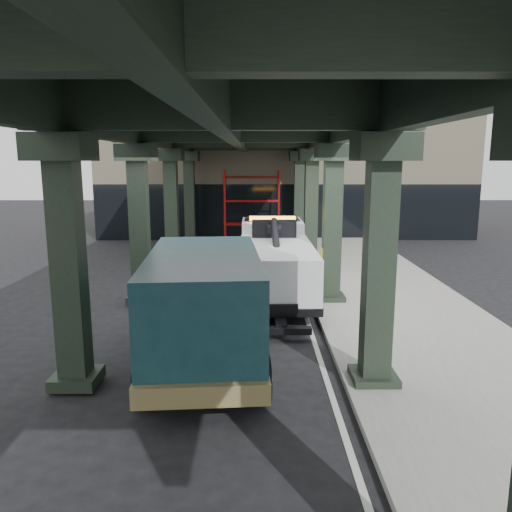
{
  "coord_description": "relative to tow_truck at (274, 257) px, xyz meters",
  "views": [
    {
      "loc": [
        0.22,
        -13.43,
        4.5
      ],
      "look_at": [
        0.23,
        1.22,
        1.7
      ],
      "focal_mm": 35.0,
      "sensor_mm": 36.0,
      "label": 1
    }
  ],
  "objects": [
    {
      "name": "ground",
      "position": [
        -0.85,
        -3.23,
        -1.27
      ],
      "size": [
        90.0,
        90.0,
        0.0
      ],
      "primitive_type": "plane",
      "color": "black",
      "rests_on": "ground"
    },
    {
      "name": "scaffolding",
      "position": [
        -0.85,
        11.41,
        0.83
      ],
      "size": [
        3.08,
        0.88,
        4.0
      ],
      "color": "#B7120E",
      "rests_on": "ground"
    },
    {
      "name": "tow_truck",
      "position": [
        0.0,
        0.0,
        0.0
      ],
      "size": [
        2.47,
        8.0,
        2.61
      ],
      "rotation": [
        0.0,
        0.0,
        0.01
      ],
      "color": "black",
      "rests_on": "ground"
    },
    {
      "name": "lane_stripe",
      "position": [
        0.85,
        -1.23,
        -1.27
      ],
      "size": [
        0.12,
        38.0,
        0.01
      ],
      "primitive_type": "cube",
      "color": "silver",
      "rests_on": "ground"
    },
    {
      "name": "sidewalk",
      "position": [
        3.65,
        -1.23,
        -1.2
      ],
      "size": [
        5.0,
        40.0,
        0.15
      ],
      "primitive_type": "cube",
      "color": "gray",
      "rests_on": "ground"
    },
    {
      "name": "towed_van",
      "position": [
        -1.77,
        -5.94,
        0.1
      ],
      "size": [
        2.93,
        6.48,
        2.56
      ],
      "rotation": [
        0.0,
        0.0,
        0.07
      ],
      "color": "#10333A",
      "rests_on": "ground"
    },
    {
      "name": "building",
      "position": [
        1.15,
        16.77,
        2.73
      ],
      "size": [
        22.0,
        10.0,
        8.0
      ],
      "primitive_type": "cube",
      "color": "#C6B793",
      "rests_on": "ground"
    },
    {
      "name": "viaduct",
      "position": [
        -1.25,
        -1.23,
        4.19
      ],
      "size": [
        7.4,
        32.0,
        6.4
      ],
      "color": "black",
      "rests_on": "ground"
    }
  ]
}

